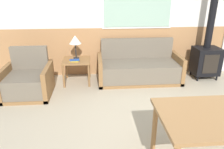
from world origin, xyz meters
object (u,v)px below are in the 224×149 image
object	(u,v)px
side_table	(77,63)
couch	(139,69)
wood_stove	(207,50)
table_lamp	(75,40)
armchair	(28,82)

from	to	relation	value
side_table	couch	bearing A→B (deg)	-0.05
side_table	wood_stove	world-z (taller)	wood_stove
couch	table_lamp	bearing A→B (deg)	175.71
side_table	wood_stove	bearing A→B (deg)	1.02
couch	wood_stove	distance (m)	1.55
armchair	table_lamp	bearing A→B (deg)	21.65
couch	side_table	distance (m)	1.34
couch	side_table	size ratio (longest dim) A/B	3.11
armchair	couch	bearing A→B (deg)	-0.51
couch	side_table	xyz separation A→B (m)	(-1.33, 0.00, 0.17)
side_table	table_lamp	distance (m)	0.48
armchair	table_lamp	size ratio (longest dim) A/B	1.76
wood_stove	armchair	bearing A→B (deg)	-171.29
armchair	table_lamp	world-z (taller)	table_lamp
armchair	side_table	xyz separation A→B (m)	(0.88, 0.52, 0.17)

